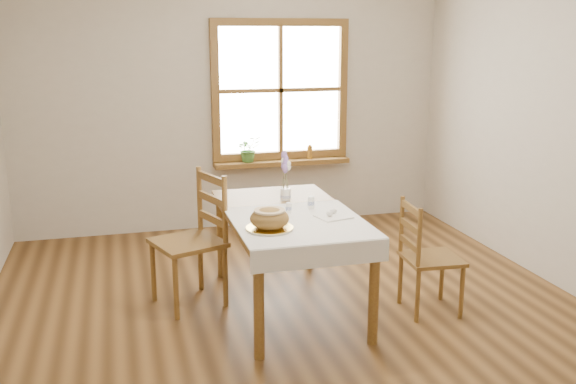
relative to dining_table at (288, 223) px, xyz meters
name	(u,v)px	position (x,y,z in m)	size (l,w,h in m)	color
ground	(299,322)	(0.00, -0.30, -0.66)	(5.00, 5.00, 0.00)	brown
room_walls	(300,84)	(0.00, -0.30, 1.04)	(4.60, 5.10, 2.65)	beige
window	(280,90)	(0.50, 2.17, 0.79)	(1.46, 0.08, 1.46)	brown
window_sill	(282,162)	(0.50, 2.10, 0.03)	(1.46, 0.20, 0.05)	brown
dining_table	(288,223)	(0.00, 0.00, 0.00)	(0.90, 1.60, 0.75)	brown
table_linen	(299,222)	(0.00, -0.30, 0.09)	(0.91, 0.99, 0.01)	white
chair_left	(188,241)	(-0.72, 0.24, -0.15)	(0.48, 0.50, 1.02)	brown
chair_right	(432,257)	(1.01, -0.36, -0.24)	(0.40, 0.42, 0.85)	brown
bread_plate	(270,228)	(-0.24, -0.43, 0.10)	(0.31, 0.31, 0.02)	white
bread_loaf	(270,217)	(-0.24, -0.43, 0.18)	(0.26, 0.26, 0.14)	olive
egg_napkin	(333,217)	(0.27, -0.26, 0.10)	(0.23, 0.19, 0.01)	white
eggs	(333,213)	(0.27, -0.26, 0.12)	(0.17, 0.16, 0.04)	white
salt_shaker	(289,207)	(-0.01, -0.06, 0.14)	(0.04, 0.04, 0.08)	white
pepper_shaker	(311,202)	(0.18, 0.01, 0.14)	(0.05, 0.05, 0.10)	white
flower_vase	(286,195)	(0.06, 0.31, 0.13)	(0.08, 0.08, 0.09)	white
lavender_bouquet	(286,172)	(0.06, 0.31, 0.31)	(0.15, 0.15, 0.27)	#7D5DA4
potted_plant	(248,152)	(0.14, 2.10, 0.16)	(0.24, 0.27, 0.21)	#3D6E2C
amber_bottle	(310,152)	(0.81, 2.10, 0.13)	(0.05, 0.05, 0.15)	#9E661D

